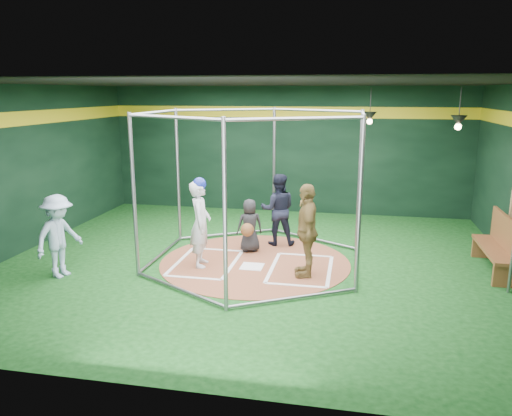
% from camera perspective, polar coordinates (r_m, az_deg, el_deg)
% --- Properties ---
extents(room_shell, '(10.10, 9.10, 3.53)m').
position_cam_1_polar(room_shell, '(9.65, -0.11, 3.66)').
color(room_shell, '#0C380F').
rests_on(room_shell, ground).
extents(clay_disc, '(3.80, 3.80, 0.01)m').
position_cam_1_polar(clay_disc, '(10.08, -0.11, -6.19)').
color(clay_disc, brown).
rests_on(clay_disc, ground).
extents(home_plate, '(0.43, 0.43, 0.01)m').
position_cam_1_polar(home_plate, '(9.80, -0.46, -6.70)').
color(home_plate, white).
rests_on(home_plate, clay_disc).
extents(batter_box_left, '(1.17, 1.77, 0.01)m').
position_cam_1_polar(batter_box_left, '(10.07, -5.73, -6.22)').
color(batter_box_left, white).
rests_on(batter_box_left, clay_disc).
extents(batter_box_right, '(1.17, 1.77, 0.01)m').
position_cam_1_polar(batter_box_right, '(9.71, 5.14, -6.95)').
color(batter_box_right, white).
rests_on(batter_box_right, clay_disc).
extents(batting_cage, '(4.05, 4.67, 3.00)m').
position_cam_1_polar(batting_cage, '(9.69, -0.12, 2.17)').
color(batting_cage, gray).
rests_on(batting_cage, ground).
extents(pendant_lamp_near, '(0.34, 0.34, 0.90)m').
position_cam_1_polar(pendant_lamp_near, '(12.94, 12.88, 10.15)').
color(pendant_lamp_near, black).
rests_on(pendant_lamp_near, room_shell).
extents(pendant_lamp_far, '(0.34, 0.34, 0.90)m').
position_cam_1_polar(pendant_lamp_far, '(11.54, 22.14, 9.20)').
color(pendant_lamp_far, black).
rests_on(pendant_lamp_far, room_shell).
extents(batter_figure, '(0.51, 0.68, 1.75)m').
position_cam_1_polar(batter_figure, '(9.69, -6.38, -1.63)').
color(batter_figure, silver).
rests_on(batter_figure, clay_disc).
extents(visitor_leopard, '(0.58, 1.07, 1.73)m').
position_cam_1_polar(visitor_leopard, '(9.16, 5.81, -2.54)').
color(visitor_leopard, '#9D8043').
rests_on(visitor_leopard, clay_disc).
extents(catcher_figure, '(0.65, 0.67, 1.13)m').
position_cam_1_polar(catcher_figure, '(10.56, -0.75, -2.05)').
color(catcher_figure, black).
rests_on(catcher_figure, clay_disc).
extents(umpire, '(0.86, 0.72, 1.59)m').
position_cam_1_polar(umpire, '(11.02, 2.53, -0.17)').
color(umpire, black).
rests_on(umpire, clay_disc).
extents(bystander_blue, '(0.82, 1.12, 1.54)m').
position_cam_1_polar(bystander_blue, '(9.80, -21.63, -3.02)').
color(bystander_blue, '#A1BAD5').
rests_on(bystander_blue, ground).
extents(dugout_bench, '(0.43, 1.85, 1.08)m').
position_cam_1_polar(dugout_bench, '(10.49, 26.08, -3.67)').
color(dugout_bench, brown).
rests_on(dugout_bench, ground).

